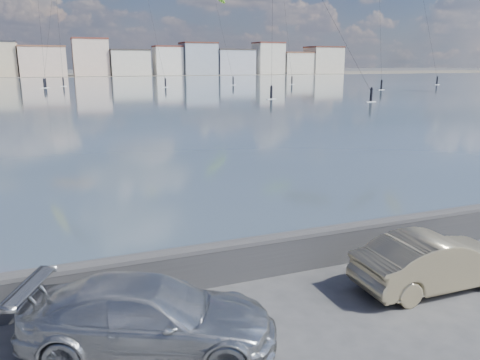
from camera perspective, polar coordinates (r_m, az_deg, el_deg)
name	(u,v)px	position (r m, az deg, el deg)	size (l,w,h in m)	color
ground	(268,342)	(9.56, 3.38, -19.15)	(700.00, 700.00, 0.00)	#333335
bay_water	(72,89)	(98.92, -19.79, 10.35)	(500.00, 177.00, 0.00)	#395057
far_shore_strip	(61,75)	(207.31, -20.98, 11.84)	(500.00, 60.00, 0.00)	#4C473D
seawall	(221,261)	(11.48, -2.30, -9.81)	(400.00, 0.36, 1.08)	#28282B
far_buildings	(64,60)	(193.28, -20.66, 13.56)	(240.79, 13.26, 14.60)	beige
car_silver	(150,317)	(9.15, -10.94, -16.03)	(1.92, 4.71, 1.37)	#B0B3B7
car_champagne	(435,261)	(12.18, 22.63, -9.13)	(1.39, 3.98, 1.31)	tan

